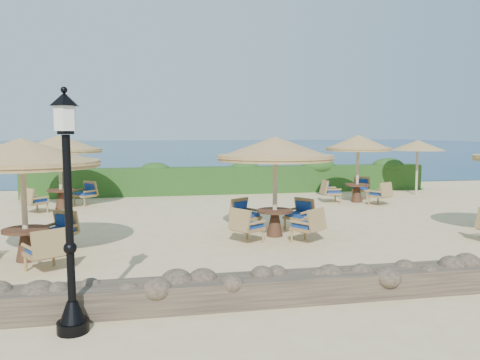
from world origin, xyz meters
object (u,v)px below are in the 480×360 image
at_px(lamp_post, 69,223).
at_px(cafe_set_0, 22,169).
at_px(cafe_set_1, 275,165).
at_px(cafe_set_4, 358,155).
at_px(cafe_set_3, 59,152).
at_px(extra_parasol, 418,145).

height_order(lamp_post, cafe_set_0, lamp_post).
bearing_deg(cafe_set_1, cafe_set_4, 47.56).
distance_m(cafe_set_0, cafe_set_1, 6.05).
height_order(lamp_post, cafe_set_3, lamp_post).
bearing_deg(cafe_set_4, cafe_set_0, -148.52).
bearing_deg(cafe_set_0, cafe_set_4, 31.48).
relative_size(cafe_set_0, cafe_set_3, 1.09).
xyz_separation_m(extra_parasol, cafe_set_1, (-8.26, -6.71, -0.27)).
bearing_deg(lamp_post, cafe_set_3, 100.70).
bearing_deg(lamp_post, cafe_set_0, 111.50).
xyz_separation_m(cafe_set_1, cafe_set_3, (-6.41, 5.68, 0.15)).
relative_size(extra_parasol, cafe_set_1, 0.77).
bearing_deg(cafe_set_1, cafe_set_0, -167.41).
distance_m(cafe_set_3, cafe_set_4, 11.19).
xyz_separation_m(extra_parasol, cafe_set_4, (-3.49, -1.49, -0.33)).
xyz_separation_m(cafe_set_0, cafe_set_4, (10.67, 6.53, -0.16)).
distance_m(extra_parasol, cafe_set_3, 14.71).
distance_m(lamp_post, cafe_set_0, 4.29).
height_order(cafe_set_3, cafe_set_4, same).
height_order(cafe_set_0, cafe_set_4, same).
height_order(lamp_post, extra_parasol, lamp_post).
bearing_deg(cafe_set_4, cafe_set_3, 177.61).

